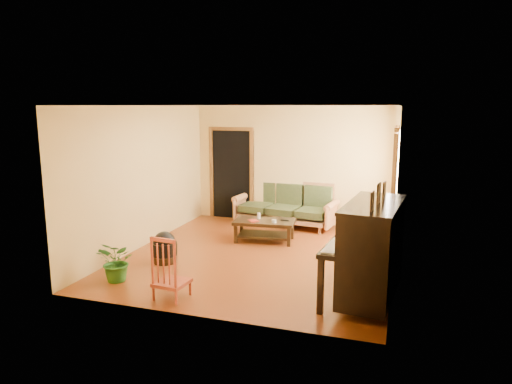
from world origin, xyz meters
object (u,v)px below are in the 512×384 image
(footstool, at_px, (165,251))
(ceramic_crock, at_px, (371,225))
(piano, at_px, (372,253))
(red_chair, at_px, (171,267))
(potted_plant, at_px, (118,261))
(coffee_table, at_px, (264,231))
(sofa, at_px, (285,204))
(armchair, at_px, (370,239))

(footstool, bearing_deg, ceramic_crock, 44.29)
(piano, xyz_separation_m, footstool, (-3.40, 0.54, -0.48))
(red_chair, distance_m, ceramic_crock, 4.97)
(piano, xyz_separation_m, potted_plant, (-3.65, -0.43, -0.36))
(red_chair, height_order, potted_plant, red_chair)
(red_chair, height_order, ceramic_crock, red_chair)
(coffee_table, relative_size, red_chair, 1.30)
(coffee_table, xyz_separation_m, potted_plant, (-1.48, -2.68, 0.10))
(piano, bearing_deg, sofa, 126.68)
(ceramic_crock, distance_m, potted_plant, 5.32)
(ceramic_crock, height_order, potted_plant, potted_plant)
(piano, distance_m, red_chair, 2.70)
(footstool, distance_m, red_chair, 1.53)
(red_chair, bearing_deg, footstool, 128.02)
(sofa, height_order, piano, piano)
(armchair, xyz_separation_m, potted_plant, (-3.54, -1.99, -0.11))
(coffee_table, bearing_deg, ceramic_crock, 35.80)
(armchair, bearing_deg, sofa, 135.63)
(sofa, relative_size, potted_plant, 3.52)
(red_chair, bearing_deg, armchair, 48.13)
(armchair, height_order, ceramic_crock, armchair)
(piano, bearing_deg, coffee_table, 140.14)
(piano, bearing_deg, red_chair, -158.13)
(ceramic_crock, bearing_deg, footstool, -135.71)
(sofa, height_order, coffee_table, sofa)
(coffee_table, height_order, red_chair, red_chair)
(coffee_table, xyz_separation_m, armchair, (2.05, -0.68, 0.21))
(piano, height_order, ceramic_crock, piano)
(potted_plant, bearing_deg, piano, 6.79)
(coffee_table, bearing_deg, potted_plant, -119.01)
(sofa, distance_m, red_chair, 4.30)
(coffee_table, relative_size, potted_plant, 1.84)
(footstool, bearing_deg, sofa, 66.26)
(coffee_table, distance_m, red_chair, 3.01)
(footstool, height_order, potted_plant, potted_plant)
(coffee_table, xyz_separation_m, red_chair, (-0.43, -2.97, 0.24))
(sofa, bearing_deg, armchair, -37.55)
(coffee_table, distance_m, piano, 3.15)
(armchair, relative_size, potted_plant, 1.35)
(red_chair, bearing_deg, sofa, 88.66)
(armchair, bearing_deg, red_chair, -136.59)
(armchair, distance_m, ceramic_crock, 2.10)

